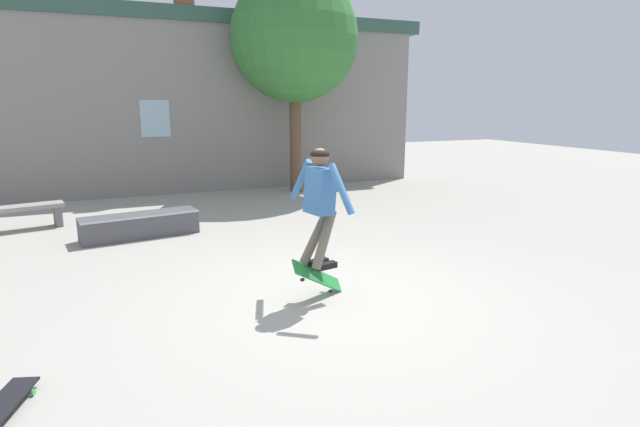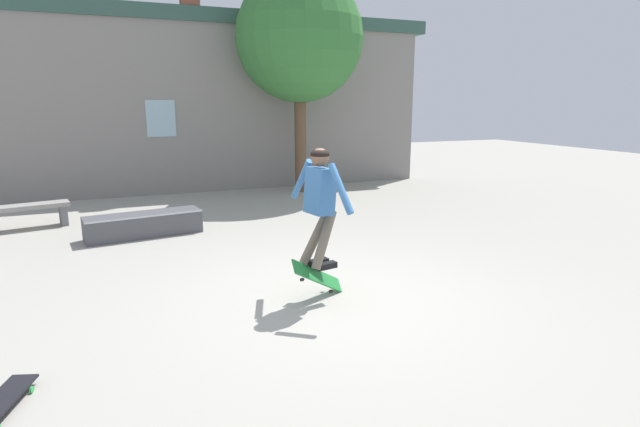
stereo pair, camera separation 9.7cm
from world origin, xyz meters
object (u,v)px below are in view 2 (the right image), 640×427
Objects in this scene: park_bench at (14,212)px; skate_ledge at (144,225)px; skateboard_flipping at (318,276)px; skater at (320,197)px; tree_right at (299,38)px.

skate_ledge is (2.19, -1.33, -0.13)m from park_bench.
skateboard_flipping is (3.98, -5.14, -0.07)m from park_bench.
skater reaches higher than skate_ledge.
skateboard_flipping is at bearing -73.57° from skate_ledge.
skater reaches higher than park_bench.
skate_ledge is 4.21m from skateboard_flipping.
skate_ledge is at bearing 93.92° from skateboard_flipping.
skater is at bearing -64.32° from park_bench.
park_bench is (-6.31, -1.90, -3.54)m from tree_right.
skate_ledge is 4.39m from skater.
park_bench is 2.59× the size of skateboard_flipping.
skateboard_flipping is at bearing -64.17° from park_bench.
tree_right is at bearing 59.92° from skater.
park_bench is 0.93× the size of skate_ledge.
tree_right is at bearing 50.47° from skateboard_flipping.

